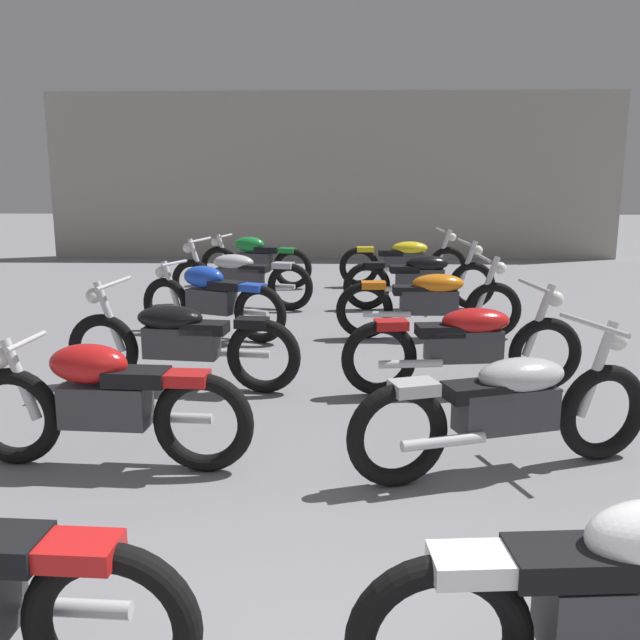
{
  "coord_description": "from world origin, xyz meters",
  "views": [
    {
      "loc": [
        0.2,
        -1.38,
        1.95
      ],
      "look_at": [
        0.0,
        5.12,
        0.55
      ],
      "focal_mm": 39.38,
      "sensor_mm": 36.0,
      "label": 1
    }
  ],
  "objects_px": {
    "motorcycle_left_row_5": "(255,260)",
    "motorcycle_right_row_5": "(404,260)",
    "motorcycle_left_row_3": "(211,299)",
    "motorcycle_right_row_4": "(421,278)",
    "motorcycle_left_row_2": "(180,340)",
    "motorcycle_left_row_4": "(239,276)",
    "motorcycle_right_row_0": "(627,605)",
    "motorcycle_right_row_1": "(508,406)",
    "motorcycle_right_row_3": "(430,301)",
    "motorcycle_right_row_2": "(465,343)",
    "motorcycle_left_row_1": "(104,402)"
  },
  "relations": [
    {
      "from": "motorcycle_left_row_5",
      "to": "motorcycle_right_row_5",
      "type": "xyz_separation_m",
      "value": [
        2.52,
        0.11,
        -0.01
      ]
    },
    {
      "from": "motorcycle_left_row_3",
      "to": "motorcycle_right_row_4",
      "type": "xyz_separation_m",
      "value": [
        2.65,
        1.78,
        -0.01
      ]
    },
    {
      "from": "motorcycle_left_row_2",
      "to": "motorcycle_left_row_4",
      "type": "height_order",
      "value": "same"
    },
    {
      "from": "motorcycle_left_row_5",
      "to": "motorcycle_right_row_5",
      "type": "distance_m",
      "value": 2.52
    },
    {
      "from": "motorcycle_left_row_2",
      "to": "motorcycle_right_row_0",
      "type": "height_order",
      "value": "motorcycle_left_row_2"
    },
    {
      "from": "motorcycle_left_row_2",
      "to": "motorcycle_left_row_4",
      "type": "distance_m",
      "value": 3.83
    },
    {
      "from": "motorcycle_right_row_1",
      "to": "motorcycle_right_row_3",
      "type": "distance_m",
      "value": 3.72
    },
    {
      "from": "motorcycle_right_row_0",
      "to": "motorcycle_left_row_4",
      "type": "bearing_deg",
      "value": 107.82
    },
    {
      "from": "motorcycle_right_row_0",
      "to": "motorcycle_left_row_3",
      "type": "bearing_deg",
      "value": 113.5
    },
    {
      "from": "motorcycle_left_row_5",
      "to": "motorcycle_right_row_1",
      "type": "distance_m",
      "value": 7.78
    },
    {
      "from": "motorcycle_left_row_3",
      "to": "motorcycle_right_row_2",
      "type": "relative_size",
      "value": 0.86
    },
    {
      "from": "motorcycle_left_row_2",
      "to": "motorcycle_right_row_4",
      "type": "height_order",
      "value": "same"
    },
    {
      "from": "motorcycle_left_row_2",
      "to": "motorcycle_left_row_4",
      "type": "bearing_deg",
      "value": 90.27
    },
    {
      "from": "motorcycle_left_row_1",
      "to": "motorcycle_right_row_0",
      "type": "height_order",
      "value": "same"
    },
    {
      "from": "motorcycle_left_row_4",
      "to": "motorcycle_right_row_4",
      "type": "height_order",
      "value": "same"
    },
    {
      "from": "motorcycle_left_row_4",
      "to": "motorcycle_right_row_2",
      "type": "bearing_deg",
      "value": -56.62
    },
    {
      "from": "motorcycle_left_row_5",
      "to": "motorcycle_right_row_1",
      "type": "relative_size",
      "value": 0.93
    },
    {
      "from": "motorcycle_left_row_1",
      "to": "motorcycle_right_row_2",
      "type": "xyz_separation_m",
      "value": [
        2.64,
        1.68,
        -0.01
      ]
    },
    {
      "from": "motorcycle_left_row_1",
      "to": "motorcycle_left_row_4",
      "type": "height_order",
      "value": "motorcycle_left_row_4"
    },
    {
      "from": "motorcycle_left_row_3",
      "to": "motorcycle_right_row_2",
      "type": "height_order",
      "value": "motorcycle_right_row_2"
    },
    {
      "from": "motorcycle_left_row_2",
      "to": "motorcycle_left_row_5",
      "type": "xyz_separation_m",
      "value": [
        -0.02,
        5.64,
        0.01
      ]
    },
    {
      "from": "motorcycle_right_row_1",
      "to": "motorcycle_right_row_4",
      "type": "distance_m",
      "value": 5.5
    },
    {
      "from": "motorcycle_right_row_0",
      "to": "motorcycle_right_row_3",
      "type": "distance_m",
      "value": 5.85
    },
    {
      "from": "motorcycle_left_row_2",
      "to": "motorcycle_left_row_3",
      "type": "bearing_deg",
      "value": 92.67
    },
    {
      "from": "motorcycle_right_row_3",
      "to": "motorcycle_right_row_4",
      "type": "relative_size",
      "value": 1.0
    },
    {
      "from": "motorcycle_right_row_1",
      "to": "motorcycle_right_row_4",
      "type": "relative_size",
      "value": 0.97
    },
    {
      "from": "motorcycle_left_row_3",
      "to": "motorcycle_right_row_2",
      "type": "xyz_separation_m",
      "value": [
        2.63,
        -2.05,
        -0.01
      ]
    },
    {
      "from": "motorcycle_right_row_2",
      "to": "motorcycle_right_row_4",
      "type": "bearing_deg",
      "value": 89.58
    },
    {
      "from": "motorcycle_left_row_2",
      "to": "motorcycle_left_row_3",
      "type": "distance_m",
      "value": 2.01
    },
    {
      "from": "motorcycle_left_row_1",
      "to": "motorcycle_right_row_5",
      "type": "distance_m",
      "value": 7.91
    },
    {
      "from": "motorcycle_left_row_5",
      "to": "motorcycle_right_row_0",
      "type": "xyz_separation_m",
      "value": [
        2.47,
        -9.48,
        0.0
      ]
    },
    {
      "from": "motorcycle_right_row_3",
      "to": "motorcycle_left_row_5",
      "type": "bearing_deg",
      "value": 124.52
    },
    {
      "from": "motorcycle_right_row_4",
      "to": "motorcycle_right_row_5",
      "type": "distance_m",
      "value": 1.97
    },
    {
      "from": "motorcycle_left_row_1",
      "to": "motorcycle_left_row_4",
      "type": "relative_size",
      "value": 0.93
    },
    {
      "from": "motorcycle_left_row_4",
      "to": "motorcycle_right_row_1",
      "type": "xyz_separation_m",
      "value": [
        2.54,
        -5.54,
        0.0
      ]
    },
    {
      "from": "motorcycle_left_row_1",
      "to": "motorcycle_right_row_2",
      "type": "distance_m",
      "value": 3.13
    },
    {
      "from": "motorcycle_right_row_0",
      "to": "motorcycle_right_row_1",
      "type": "height_order",
      "value": "motorcycle_right_row_1"
    },
    {
      "from": "motorcycle_left_row_2",
      "to": "motorcycle_right_row_5",
      "type": "relative_size",
      "value": 1.0
    },
    {
      "from": "motorcycle_left_row_4",
      "to": "motorcycle_right_row_2",
      "type": "relative_size",
      "value": 0.98
    },
    {
      "from": "motorcycle_left_row_1",
      "to": "motorcycle_left_row_4",
      "type": "distance_m",
      "value": 5.55
    },
    {
      "from": "motorcycle_left_row_1",
      "to": "motorcycle_left_row_4",
      "type": "xyz_separation_m",
      "value": [
        0.09,
        5.55,
        -0.01
      ]
    },
    {
      "from": "motorcycle_left_row_1",
      "to": "motorcycle_right_row_1",
      "type": "bearing_deg",
      "value": 0.22
    },
    {
      "from": "motorcycle_right_row_0",
      "to": "motorcycle_left_row_2",
      "type": "bearing_deg",
      "value": 122.52
    },
    {
      "from": "motorcycle_left_row_1",
      "to": "motorcycle_right_row_3",
      "type": "distance_m",
      "value": 4.54
    },
    {
      "from": "motorcycle_left_row_2",
      "to": "motorcycle_right_row_5",
      "type": "height_order",
      "value": "same"
    },
    {
      "from": "motorcycle_right_row_4",
      "to": "motorcycle_left_row_5",
      "type": "bearing_deg",
      "value": 144.25
    },
    {
      "from": "motorcycle_right_row_4",
      "to": "motorcycle_right_row_2",
      "type": "bearing_deg",
      "value": -90.42
    },
    {
      "from": "motorcycle_left_row_2",
      "to": "motorcycle_left_row_4",
      "type": "relative_size",
      "value": 1.02
    },
    {
      "from": "motorcycle_left_row_2",
      "to": "motorcycle_right_row_0",
      "type": "xyz_separation_m",
      "value": [
        2.45,
        -3.84,
        0.01
      ]
    },
    {
      "from": "motorcycle_right_row_2",
      "to": "motorcycle_right_row_3",
      "type": "bearing_deg",
      "value": 91.57
    }
  ]
}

